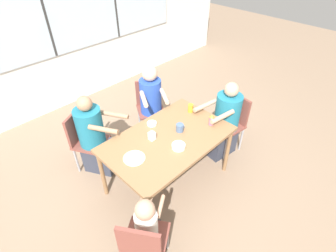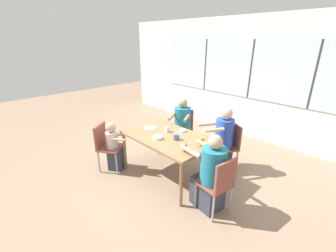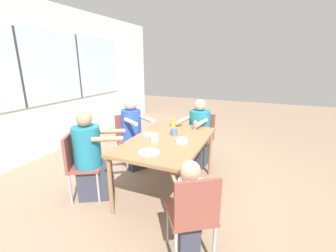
% 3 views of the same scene
% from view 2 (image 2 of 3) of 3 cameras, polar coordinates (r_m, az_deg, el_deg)
% --- Properties ---
extents(ground_plane, '(16.00, 16.00, 0.00)m').
position_cam_2_polar(ground_plane, '(4.14, -0.00, -12.33)').
color(ground_plane, '#8C725B').
extents(wall_back_with_windows, '(8.40, 0.08, 2.80)m').
position_cam_2_polar(wall_back_with_windows, '(5.73, 20.24, 11.26)').
color(wall_back_with_windows, silver).
rests_on(wall_back_with_windows, ground_plane).
extents(dining_table, '(1.51, 0.94, 0.77)m').
position_cam_2_polar(dining_table, '(3.80, -0.00, -3.43)').
color(dining_table, olive).
rests_on(dining_table, ground_plane).
extents(chair_for_woman_green_shirt, '(0.55, 0.55, 0.87)m').
position_cam_2_polar(chair_for_woman_green_shirt, '(4.27, 15.44, -4.06)').
color(chair_for_woman_green_shirt, brown).
rests_on(chair_for_woman_green_shirt, ground_plane).
extents(chair_for_man_blue_shirt, '(0.54, 0.54, 0.87)m').
position_cam_2_polar(chair_for_man_blue_shirt, '(4.91, 3.97, 0.07)').
color(chair_for_man_blue_shirt, brown).
rests_on(chair_for_man_blue_shirt, ground_plane).
extents(chair_for_man_teal_shirt, '(0.45, 0.45, 0.87)m').
position_cam_2_polar(chair_for_man_teal_shirt, '(3.15, 12.95, -13.67)').
color(chair_for_man_teal_shirt, brown).
rests_on(chair_for_man_teal_shirt, ground_plane).
extents(chair_for_toddler, '(0.56, 0.56, 0.87)m').
position_cam_2_polar(chair_for_toddler, '(4.25, -15.58, -4.18)').
color(chair_for_toddler, brown).
rests_on(chair_for_toddler, ground_plane).
extents(person_woman_green_shirt, '(0.57, 0.66, 1.21)m').
position_cam_2_polar(person_woman_green_shirt, '(4.19, 13.49, -3.97)').
color(person_woman_green_shirt, '#333847').
rests_on(person_woman_green_shirt, ground_plane).
extents(person_man_blue_shirt, '(0.59, 0.70, 1.16)m').
position_cam_2_polar(person_man_blue_shirt, '(4.76, 3.51, -0.68)').
color(person_man_blue_shirt, '#333847').
rests_on(person_man_blue_shirt, ground_plane).
extents(person_man_teal_shirt, '(0.68, 0.43, 1.15)m').
position_cam_2_polar(person_man_teal_shirt, '(3.24, 10.66, -12.51)').
color(person_man_teal_shirt, '#333847').
rests_on(person_man_teal_shirt, ground_plane).
extents(person_toddler, '(0.44, 0.39, 0.93)m').
position_cam_2_polar(person_toddler, '(4.22, -13.56, -5.40)').
color(person_toddler, '#333847').
rests_on(person_toddler, ground_plane).
extents(coffee_mug, '(0.10, 0.09, 0.10)m').
position_cam_2_polar(coffee_mug, '(3.62, 2.07, -2.78)').
color(coffee_mug, slate).
rests_on(coffee_mug, dining_table).
extents(sippy_cup, '(0.06, 0.06, 0.15)m').
position_cam_2_polar(sippy_cup, '(3.26, 4.37, -5.21)').
color(sippy_cup, '#CC668C').
rests_on(sippy_cup, dining_table).
extents(juice_glass, '(0.07, 0.07, 0.11)m').
position_cam_2_polar(juice_glass, '(3.51, 8.68, -3.71)').
color(juice_glass, gold).
rests_on(juice_glass, dining_table).
extents(milk_carton_small, '(0.07, 0.07, 0.10)m').
position_cam_2_polar(milk_carton_small, '(3.92, -0.27, -0.76)').
color(milk_carton_small, silver).
rests_on(milk_carton_small, dining_table).
extents(bowl_white_shallow, '(0.12, 0.12, 0.03)m').
position_cam_2_polar(bowl_white_shallow, '(3.95, 3.76, -1.19)').
color(bowl_white_shallow, silver).
rests_on(bowl_white_shallow, dining_table).
extents(bowl_cereal, '(0.15, 0.15, 0.05)m').
position_cam_2_polar(bowl_cereal, '(3.66, -2.65, -2.93)').
color(bowl_cereal, white).
rests_on(bowl_cereal, dining_table).
extents(plate_tortillas, '(0.24, 0.24, 0.01)m').
position_cam_2_polar(plate_tortillas, '(4.12, -4.56, -0.40)').
color(plate_tortillas, beige).
rests_on(plate_tortillas, dining_table).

